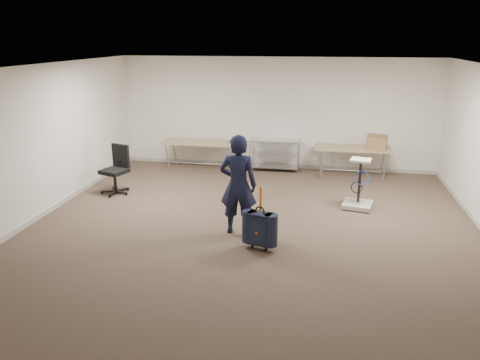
# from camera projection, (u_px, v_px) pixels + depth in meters

# --- Properties ---
(ground) EXTENTS (9.00, 9.00, 0.00)m
(ground) POSITION_uv_depth(u_px,v_px,m) (249.00, 236.00, 7.99)
(ground) COLOR #493A2C
(ground) RESTS_ON ground
(room_shell) EXTENTS (8.00, 9.00, 9.00)m
(room_shell) POSITION_uv_depth(u_px,v_px,m) (260.00, 206.00, 9.28)
(room_shell) COLOR silver
(room_shell) RESTS_ON ground
(folding_table_left) EXTENTS (1.80, 0.75, 0.73)m
(folding_table_left) POSITION_uv_depth(u_px,v_px,m) (199.00, 144.00, 11.82)
(folding_table_left) COLOR #8C7956
(folding_table_left) RESTS_ON ground
(folding_table_right) EXTENTS (1.80, 0.75, 0.73)m
(folding_table_right) POSITION_uv_depth(u_px,v_px,m) (353.00, 150.00, 11.19)
(folding_table_right) COLOR #8C7956
(folding_table_right) RESTS_ON ground
(wire_shelf) EXTENTS (1.22, 0.47, 0.80)m
(wire_shelf) POSITION_uv_depth(u_px,v_px,m) (275.00, 153.00, 11.81)
(wire_shelf) COLOR silver
(wire_shelf) RESTS_ON ground
(person) EXTENTS (0.64, 0.42, 1.74)m
(person) POSITION_uv_depth(u_px,v_px,m) (238.00, 185.00, 7.89)
(person) COLOR black
(person) RESTS_ON ground
(suitcase) EXTENTS (0.43, 0.32, 1.05)m
(suitcase) POSITION_uv_depth(u_px,v_px,m) (260.00, 229.00, 7.41)
(suitcase) COLOR black
(suitcase) RESTS_ON ground
(office_chair) EXTENTS (0.63, 0.64, 1.05)m
(office_chair) POSITION_uv_depth(u_px,v_px,m) (116.00, 179.00, 10.14)
(office_chair) COLOR black
(office_chair) RESTS_ON ground
(equipment_cart) EXTENTS (0.65, 0.65, 1.00)m
(equipment_cart) POSITION_uv_depth(u_px,v_px,m) (358.00, 195.00, 9.26)
(equipment_cart) COLOR silver
(equipment_cart) RESTS_ON ground
(cardboard_box) EXTENTS (0.50, 0.42, 0.34)m
(cardboard_box) POSITION_uv_depth(u_px,v_px,m) (377.00, 142.00, 10.96)
(cardboard_box) COLOR #956C45
(cardboard_box) RESTS_ON folding_table_right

